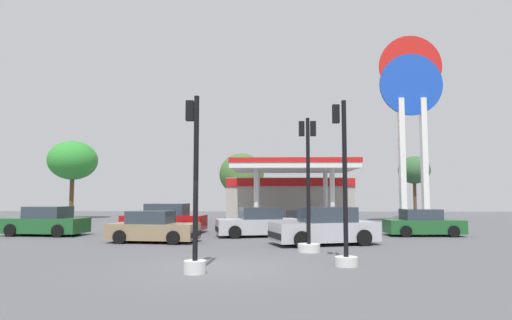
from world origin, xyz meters
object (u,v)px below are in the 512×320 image
Objects in this scene: station_pole_sign at (411,101)px; car_3 at (46,222)px; tree_0 at (73,161)px; tree_1 at (242,174)px; traffic_signal_0 at (308,208)px; car_1 at (423,224)px; traffic_signal_1 at (195,213)px; car_0 at (258,223)px; car_5 at (324,227)px; tree_2 at (414,170)px; car_2 at (153,228)px; traffic_signal_2 at (344,211)px; car_4 at (165,219)px.

car_3 is at bearing -157.29° from station_pole_sign.
tree_1 is at bearing -0.06° from tree_0.
traffic_signal_0 is at bearing -48.95° from tree_0.
car_1 is 30.47m from tree_0.
traffic_signal_1 is 31.31m from tree_0.
tree_0 is 15.37m from tree_1.
tree_0 is at bearing 149.10° from car_1.
car_0 is 11.23m from car_3.
tree_0 is at bearing 135.71° from car_5.
traffic_signal_1 reaches higher than car_3.
car_2 is at bearing -131.87° from tree_2.
tree_2 is (10.92, 26.91, 2.75)m from traffic_signal_2.
car_5 is 5.78m from traffic_signal_2.
tree_2 reaches higher than car_4.
traffic_signal_1 reaches higher than car_2.
traffic_signal_2 reaches higher than traffic_signal_1.
car_0 is at bearing 107.23° from traffic_signal_2.
car_3 reaches higher than car_0.
car_0 is at bearing 129.76° from car_5.
tree_0 is at bearing -177.23° from tree_2.
tree_0 is at bearing 166.94° from station_pole_sign.
traffic_signal_1 is at bearing -59.48° from tree_0.
traffic_signal_2 reaches higher than car_5.
car_3 is at bearing 132.02° from traffic_signal_1.
car_5 is 0.99× the size of traffic_signal_1.
station_pole_sign is at bearing -26.72° from tree_1.
tree_0 is at bearing 110.64° from car_3.
traffic_signal_1 is (3.92, -12.79, 0.87)m from car_4.
car_0 is at bearing 82.36° from traffic_signal_1.
tree_2 is at bearing 34.85° from car_3.
tree_0 is (-25.85, 15.47, 4.61)m from car_1.
tree_0 reaches higher than car_2.
traffic_signal_1 is at bearing -127.14° from traffic_signal_0.
tree_2 is at bearing 5.53° from tree_1.
car_5 reaches higher than car_1.
tree_2 is at bearing 2.77° from tree_0.
car_0 is 9.76m from traffic_signal_2.
traffic_signal_2 is (-5.75, -9.93, 1.01)m from car_1.
car_2 is 19.53m from tree_1.
traffic_signal_0 is (7.42, -8.16, 0.87)m from car_4.
car_3 is 14.66m from traffic_signal_1.
car_3 is at bearing -120.37° from tree_1.
station_pole_sign is 2.77× the size of traffic_signal_0.
tree_2 is at bearing 62.95° from car_5.
tree_1 is (-10.53, 15.45, 3.34)m from car_1.
tree_1 is (-4.78, 25.39, 2.33)m from traffic_signal_2.
traffic_signal_2 is at bearing -51.66° from tree_0.
tree_0 reaches higher than car_0.
car_3 is 0.91× the size of traffic_signal_1.
tree_1 is (-1.91, 16.11, 3.29)m from car_0.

